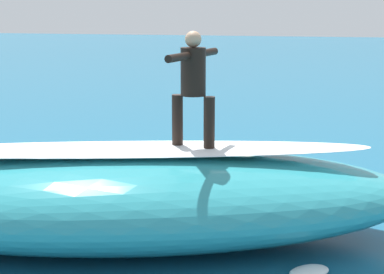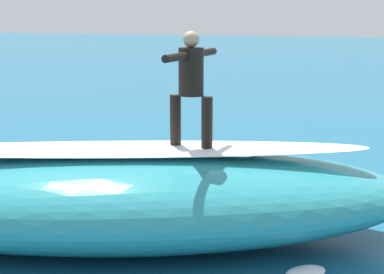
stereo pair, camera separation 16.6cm
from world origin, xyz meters
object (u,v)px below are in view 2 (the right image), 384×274
Objects in this scene: surfboard_paddling at (193,170)px; surfer_paddling at (193,162)px; surfboard_riding at (191,149)px; surfer_riding at (191,80)px.

surfer_paddling is at bearing -180.00° from surfboard_paddling.
surfboard_paddling is 0.20m from surfer_paddling.
surfboard_paddling is 1.17× the size of surfer_paddling.
surfboard_riding is 1.19× the size of surfer_paddling.
surfer_riding is 4.75m from surfer_paddling.
surfboard_riding is 4.31m from surfboard_paddling.
surfer_riding is at bearing 1.79° from surfer_paddling.
surfboard_riding is 4.38m from surfer_paddling.
surfboard_riding is at bearing 1.84° from surfboard_paddling.
surfer_paddling is at bearing -64.95° from surfboard_riding.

